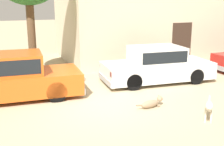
# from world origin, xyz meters

# --- Properties ---
(ground_plane) EXTENTS (80.00, 80.00, 0.00)m
(ground_plane) POSITION_xyz_m (0.00, 0.00, 0.00)
(ground_plane) COLOR tan
(parked_sedan_nearest) EXTENTS (4.66, 2.02, 1.51)m
(parked_sedan_nearest) POSITION_xyz_m (-2.59, 1.53, 0.74)
(parked_sedan_nearest) COLOR #D15619
(parked_sedan_nearest) RESTS_ON ground_plane
(parked_sedan_second) EXTENTS (4.55, 2.07, 1.41)m
(parked_sedan_second) POSITION_xyz_m (2.87, 1.57, 0.70)
(parked_sedan_second) COLOR silver
(parked_sedan_second) RESTS_ON ground_plane
(stray_dog_spotted) EXTENTS (0.71, 0.82, 0.64)m
(stray_dog_spotted) POSITION_xyz_m (2.22, -2.34, 0.40)
(stray_dog_spotted) COLOR beige
(stray_dog_spotted) RESTS_ON ground_plane
(stray_dog_tan) EXTENTS (1.02, 0.32, 0.33)m
(stray_dog_tan) POSITION_xyz_m (1.29, -0.90, 0.13)
(stray_dog_tan) COLOR #997F60
(stray_dog_tan) RESTS_ON ground_plane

